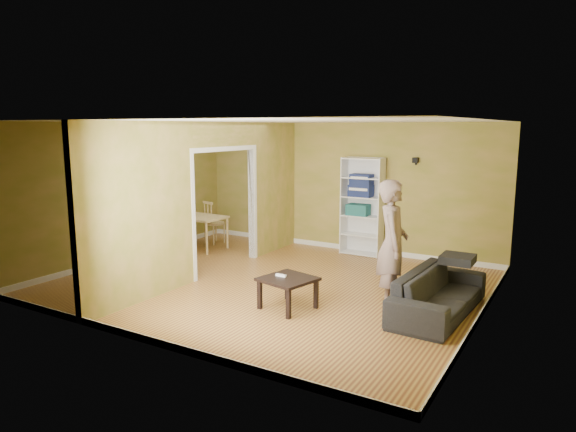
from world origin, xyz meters
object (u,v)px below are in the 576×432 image
Objects in this scene: chair_left at (173,224)px; chair_near at (177,229)px; bookshelf at (363,206)px; coffee_table at (288,283)px; sofa at (439,286)px; person at (393,233)px; dining_table at (198,220)px; chair_far at (215,222)px.

chair_left is 1.04m from chair_near.
chair_left is at bearing -162.01° from bookshelf.
chair_left reaches higher than coffee_table.
sofa is at bearing -50.20° from bookshelf.
bookshelf is at bearing 9.32° from person.
person reaches higher than chair_near.
coffee_table is (-1.87, -0.87, -0.01)m from sofa.
dining_table is 1.05× the size of chair_near.
chair_near is (0.77, -0.70, 0.08)m from chair_left.
chair_left reaches higher than sofa.
chair_near is (-3.44, 1.52, 0.15)m from coffee_table.
dining_table is (-3.13, -1.30, -0.35)m from bookshelf.
chair_left is at bearing 55.08° from person.
coffee_table is at bearing -32.37° from dining_table.
bookshelf is 2.05× the size of chair_far.
sofa is at bearing -13.95° from dining_table.
chair_left is (-5.41, 1.40, -0.61)m from person.
chair_near is at bearing -89.40° from dining_table.
sofa is 6.22m from chair_left.
chair_far is at bearing 98.39° from chair_near.
chair_left is (-4.21, 2.22, 0.07)m from coffee_table.
chair_far reaches higher than coffee_table.
bookshelf is 1.83× the size of chair_near.
chair_far is at bearing 141.69° from coffee_table.
chair_far is at bearing 92.37° from dining_table.
bookshelf is at bearing 39.10° from chair_near.
chair_near is at bearing -147.87° from bookshelf.
coffee_table is 4.76m from chair_left.
sofa is 1.05× the size of bookshelf.
chair_far is (-3.15, -0.74, -0.49)m from bookshelf.
bookshelf is 1.75× the size of dining_table.
coffee_table is 3.77m from chair_near.
coffee_table is at bearing 118.15° from sofa.
chair_left is (-6.07, 1.36, 0.06)m from sofa.
chair_near is at bearing 31.41° from chair_left.
chair_left is at bearing 80.67° from sofa.
bookshelf is 3.72m from chair_near.
chair_near reaches higher than coffee_table.
chair_left is 0.90m from chair_far.
coffee_table is 0.61× the size of dining_table.
coffee_table is 0.75× the size of chair_left.
dining_table is at bearing 106.56° from chair_far.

